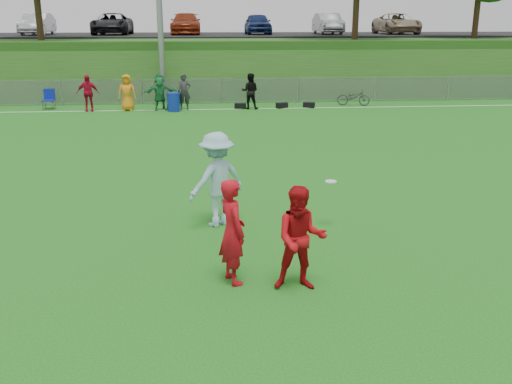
{
  "coord_description": "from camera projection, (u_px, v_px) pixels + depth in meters",
  "views": [
    {
      "loc": [
        -0.96,
        -9.38,
        4.19
      ],
      "look_at": [
        -0.04,
        0.5,
        1.16
      ],
      "focal_mm": 40.0,
      "sensor_mm": 36.0,
      "label": 1
    }
  ],
  "objects": [
    {
      "name": "player_red_left",
      "position": [
        232.0,
        231.0,
        9.22
      ],
      "size": [
        0.62,
        0.75,
        1.77
      ],
      "primitive_type": "imported",
      "rotation": [
        0.0,
        0.0,
        1.93
      ],
      "color": "red",
      "rests_on": "ground"
    },
    {
      "name": "recycling_bin",
      "position": [
        174.0,
        102.0,
        26.65
      ],
      "size": [
        0.6,
        0.6,
        0.87
      ],
      "primitive_type": "cylinder",
      "rotation": [
        0.0,
        0.0,
        -0.04
      ],
      "color": "#0E299A",
      "rests_on": "ground"
    },
    {
      "name": "berm",
      "position": [
        216.0,
        59.0,
        39.32
      ],
      "size": [
        120.0,
        18.0,
        3.0
      ],
      "primitive_type": "cube",
      "color": "#244C15",
      "rests_on": "ground"
    },
    {
      "name": "parking_lot",
      "position": [
        215.0,
        35.0,
        40.77
      ],
      "size": [
        120.0,
        12.0,
        0.1
      ],
      "primitive_type": "cube",
      "color": "black",
      "rests_on": "berm"
    },
    {
      "name": "frisbee",
      "position": [
        331.0,
        181.0,
        11.69
      ],
      "size": [
        0.24,
        0.24,
        0.02
      ],
      "color": "silver",
      "rests_on": "ground"
    },
    {
      "name": "bicycle",
      "position": [
        354.0,
        97.0,
        28.46
      ],
      "size": [
        1.7,
        0.97,
        0.85
      ],
      "primitive_type": "imported",
      "rotation": [
        0.0,
        0.0,
        1.3
      ],
      "color": "#2F2E31",
      "rests_on": "ground"
    },
    {
      "name": "ground",
      "position": [
        261.0,
        262.0,
        10.24
      ],
      "size": [
        120.0,
        120.0,
        0.0
      ],
      "primitive_type": "plane",
      "color": "#156415",
      "rests_on": "ground"
    },
    {
      "name": "player_red_center",
      "position": [
        301.0,
        239.0,
        8.99
      ],
      "size": [
        0.89,
        0.72,
        1.71
      ],
      "primitive_type": "imported",
      "rotation": [
        0.0,
        0.0,
        -0.09
      ],
      "color": "#B60C12",
      "rests_on": "ground"
    },
    {
      "name": "gear_bags",
      "position": [
        252.0,
        106.0,
        27.56
      ],
      "size": [
        7.18,
        0.48,
        0.26
      ],
      "color": "black",
      "rests_on": "ground"
    },
    {
      "name": "car_row",
      "position": [
        198.0,
        24.0,
        39.49
      ],
      "size": [
        32.04,
        5.18,
        1.44
      ],
      "color": "silver",
      "rests_on": "parking_lot"
    },
    {
      "name": "spectator_row",
      "position": [
        164.0,
        92.0,
        26.89
      ],
      "size": [
        8.59,
        0.95,
        1.69
      ],
      "color": "#BA0C2A",
      "rests_on": "ground"
    },
    {
      "name": "fence",
      "position": [
        222.0,
        91.0,
        29.09
      ],
      "size": [
        58.0,
        0.06,
        1.3
      ],
      "color": "gray",
      "rests_on": "ground"
    },
    {
      "name": "sideline_far",
      "position": [
        223.0,
        109.0,
        27.38
      ],
      "size": [
        60.0,
        0.1,
        0.01
      ],
      "primitive_type": "cube",
      "color": "white",
      "rests_on": "ground"
    },
    {
      "name": "camp_chair",
      "position": [
        49.0,
        103.0,
        27.34
      ],
      "size": [
        0.53,
        0.54,
        0.95
      ],
      "rotation": [
        0.0,
        0.0,
        -0.0
      ],
      "color": "#0D1D96",
      "rests_on": "ground"
    },
    {
      "name": "player_blue",
      "position": [
        217.0,
        180.0,
        11.78
      ],
      "size": [
        1.48,
        1.32,
        1.99
      ],
      "primitive_type": "imported",
      "rotation": [
        0.0,
        0.0,
        3.72
      ],
      "color": "#99C3D4",
      "rests_on": "ground"
    }
  ]
}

